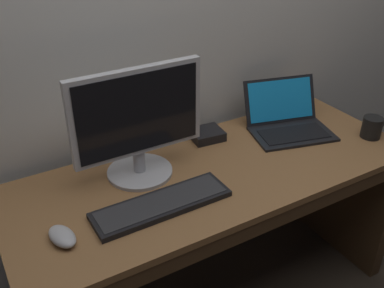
# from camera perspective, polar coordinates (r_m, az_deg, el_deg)

# --- Properties ---
(desk) EXTENTS (1.58, 0.61, 0.71)m
(desk) POSITION_cam_1_polar(r_m,az_deg,el_deg) (1.83, 2.99, -9.40)
(desk) COLOR olive
(desk) RESTS_ON ground
(laptop_black) EXTENTS (0.40, 0.37, 0.20)m
(laptop_black) POSITION_cam_1_polar(r_m,az_deg,el_deg) (1.99, 12.09, 3.04)
(laptop_black) COLOR black
(laptop_black) RESTS_ON desk
(external_monitor) EXTENTS (0.48, 0.24, 0.42)m
(external_monitor) POSITION_cam_1_polar(r_m,az_deg,el_deg) (1.56, -6.92, 2.78)
(external_monitor) COLOR #B7B7BC
(external_monitor) RESTS_ON desk
(wired_keyboard) EXTENTS (0.47, 0.14, 0.02)m
(wired_keyboard) POSITION_cam_1_polar(r_m,az_deg,el_deg) (1.50, -3.89, -7.68)
(wired_keyboard) COLOR black
(wired_keyboard) RESTS_ON desk
(computer_mouse) EXTENTS (0.09, 0.13, 0.04)m
(computer_mouse) POSITION_cam_1_polar(r_m,az_deg,el_deg) (1.42, -16.25, -11.26)
(computer_mouse) COLOR #B7B7BC
(computer_mouse) RESTS_ON desk
(external_drive_box) EXTENTS (0.14, 0.13, 0.04)m
(external_drive_box) POSITION_cam_1_polar(r_m,az_deg,el_deg) (1.89, 1.89, 1.23)
(external_drive_box) COLOR black
(external_drive_box) RESTS_ON desk
(coffee_mug) EXTENTS (0.12, 0.08, 0.09)m
(coffee_mug) POSITION_cam_1_polar(r_m,az_deg,el_deg) (2.04, 22.03, 2.01)
(coffee_mug) COLOR black
(coffee_mug) RESTS_ON desk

